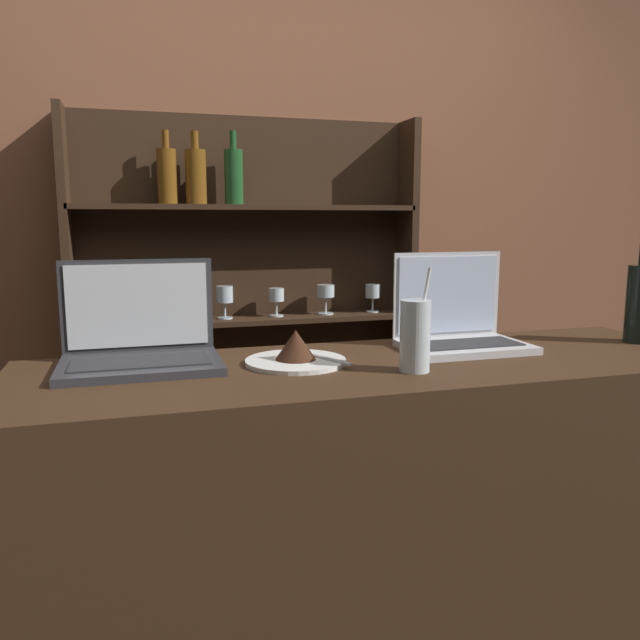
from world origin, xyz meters
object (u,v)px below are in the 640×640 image
laptop_near (140,343)px  water_glass (415,336)px  laptop_far (458,326)px  wine_bottle_dark (640,302)px  cake_plate (296,353)px

laptop_near → water_glass: laptop_near is taller
laptop_far → wine_bottle_dark: 0.50m
wine_bottle_dark → cake_plate: bearing=179.0°
laptop_near → wine_bottle_dark: (1.27, -0.10, 0.06)m
water_glass → wine_bottle_dark: 0.72m
cake_plate → laptop_near: bearing=165.7°
laptop_near → cake_plate: (0.34, -0.09, -0.02)m
laptop_near → cake_plate: bearing=-14.3°
cake_plate → water_glass: bearing=-32.1°
laptop_near → wine_bottle_dark: 1.27m
laptop_far → wine_bottle_dark: (0.49, -0.07, 0.05)m
laptop_near → laptop_far: 0.78m
laptop_far → cake_plate: (-0.44, -0.06, -0.03)m
cake_plate → water_glass: (0.23, -0.14, 0.05)m
cake_plate → wine_bottle_dark: size_ratio=0.81×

